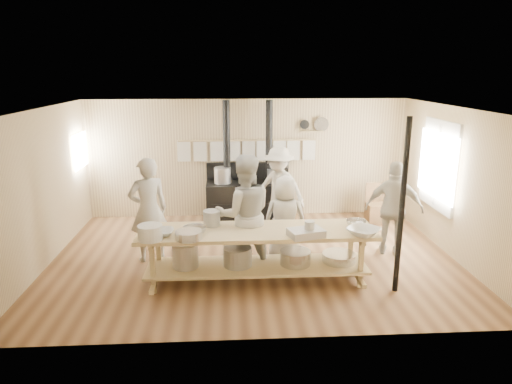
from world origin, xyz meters
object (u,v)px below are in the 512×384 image
chair (376,211)px  roasting_pan (306,233)px  cook_far_left (149,210)px  cook_left (244,214)px  stove (248,197)px  prep_table (256,250)px  cook_right (394,209)px  cook_by_window (279,189)px  cook_center (285,219)px

chair → roasting_pan: 3.67m
cook_far_left → cook_left: bearing=139.1°
stove → cook_far_left: bearing=-130.5°
prep_table → cook_right: (2.49, 0.96, 0.32)m
cook_by_window → chair: (2.14, 0.26, -0.61)m
stove → cook_left: (-0.17, -2.63, 0.45)m
prep_table → cook_center: size_ratio=2.40×
cook_left → cook_right: size_ratio=1.15×
stove → cook_left: stove is taller
cook_far_left → cook_center: cook_far_left is taller
prep_table → roasting_pan: size_ratio=7.24×
roasting_pan → cook_left: bearing=140.6°
chair → roasting_pan: size_ratio=1.72×
cook_by_window → cook_left: bearing=-83.2°
roasting_pan → prep_table: bearing=155.0°
stove → chair: 2.78m
cook_right → chair: bearing=-78.7°
cook_by_window → roasting_pan: cook_by_window is taller
cook_center → chair: size_ratio=1.76×
cook_by_window → chair: cook_by_window is taller
cook_far_left → prep_table: bearing=130.1°
stove → cook_left: 2.67m
cook_left → cook_far_left: bearing=-25.3°
cook_by_window → cook_center: bearing=-64.5°
prep_table → cook_center: bearing=55.7°
cook_right → cook_by_window: bearing=-17.4°
prep_table → cook_right: cook_right is taller
cook_center → chair: bearing=-134.9°
cook_left → cook_center: cook_left is taller
cook_far_left → cook_center: bearing=154.2°
prep_table → cook_left: bearing=113.6°
prep_table → cook_right: 2.69m
prep_table → stove: bearing=90.0°
cook_center → chair: 2.93m
prep_table → cook_by_window: cook_by_window is taller
cook_by_window → roasting_pan: 2.72m
cook_by_window → chair: size_ratio=2.01×
chair → prep_table: bearing=-136.4°
stove → cook_by_window: stove is taller
stove → cook_by_window: (0.60, -0.63, 0.34)m
stove → cook_center: bearing=-76.5°
cook_center → stove: bearing=-71.6°
cook_right → chair: 1.82m
prep_table → cook_by_window: bearing=75.8°
prep_table → cook_far_left: (-1.78, 0.94, 0.39)m
prep_table → cook_center: cook_center is taller
cook_far_left → cook_right: cook_far_left is taller
cook_center → roasting_pan: (0.17, -1.12, 0.16)m
stove → cook_left: bearing=-93.8°
cook_far_left → cook_left: cook_left is taller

